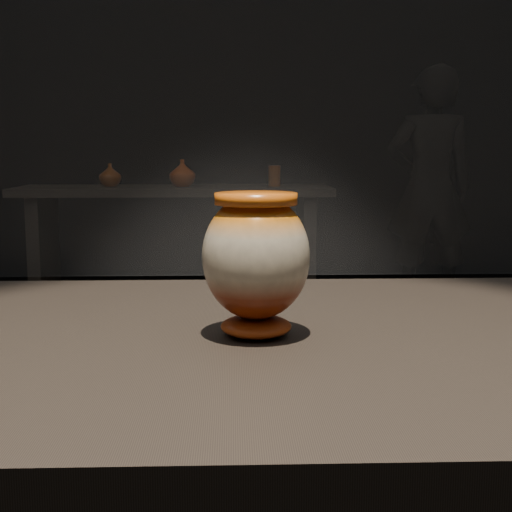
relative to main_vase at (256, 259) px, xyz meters
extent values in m
cube|color=black|center=(-0.10, 5.01, 0.60)|extent=(8.00, 3.20, 0.04)
cube|color=black|center=(-0.10, 0.01, -0.13)|extent=(2.00, 0.80, 0.05)
ellipsoid|color=maroon|center=(0.00, 0.00, -0.09)|extent=(0.11, 0.11, 0.03)
ellipsoid|color=beige|center=(0.00, 0.00, 0.00)|extent=(0.16, 0.16, 0.17)
cylinder|color=orange|center=(0.00, 0.00, 0.08)|extent=(0.12, 0.12, 0.02)
cube|color=black|center=(-0.40, 3.68, -0.13)|extent=(2.00, 0.60, 0.05)
cube|color=black|center=(-1.25, 3.68, -0.58)|extent=(0.08, 0.50, 0.85)
cube|color=black|center=(0.45, 3.68, -0.58)|extent=(0.08, 0.50, 0.85)
imported|color=#983B16|center=(-0.81, 3.68, -0.03)|extent=(0.20, 0.20, 0.15)
imported|color=maroon|center=(-0.35, 3.65, -0.02)|extent=(0.18, 0.18, 0.17)
cylinder|color=#983B16|center=(0.24, 3.67, -0.04)|extent=(0.08, 0.08, 0.13)
imported|color=black|center=(1.39, 4.18, -0.14)|extent=(0.64, 0.42, 1.72)
camera|label=1|loc=(-0.03, -0.92, 0.14)|focal=50.00mm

